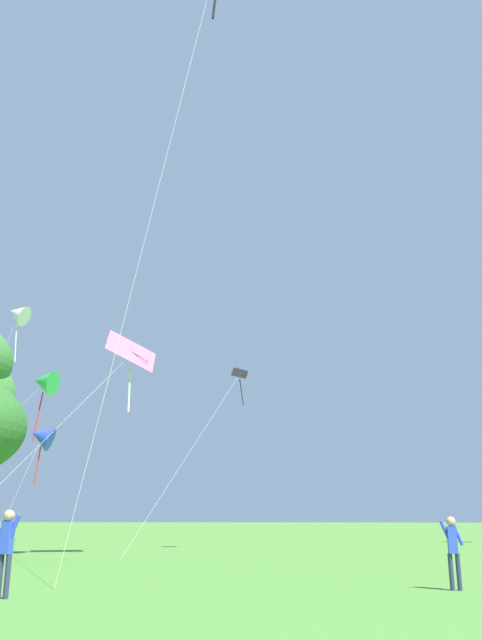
{
  "coord_description": "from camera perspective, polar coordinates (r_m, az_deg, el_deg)",
  "views": [
    {
      "loc": [
        0.6,
        -2.88,
        1.6
      ],
      "look_at": [
        -4.17,
        33.38,
        12.32
      ],
      "focal_mm": 37.74,
      "sensor_mm": 36.0,
      "label": 1
    }
  ],
  "objects": [
    {
      "name": "kite_blue_delta",
      "position": [
        47.53,
        -16.56,
        -9.44
      ],
      "size": [
        2.61,
        9.43,
        7.76
      ],
      "color": "blue",
      "rests_on": "ground_plane"
    },
    {
      "name": "kite_white_distant",
      "position": [
        50.76,
        -18.43,
        0.5
      ],
      "size": [
        1.85,
        6.1,
        16.53
      ],
      "color": "white",
      "rests_on": "ground_plane"
    },
    {
      "name": "person_with_spool",
      "position": [
        16.94,
        17.51,
        -17.78
      ],
      "size": [
        0.51,
        0.22,
        1.6
      ],
      "color": "#2D3351",
      "rests_on": "ground_plane"
    },
    {
      "name": "kite_green_small",
      "position": [
        51.67,
        -16.38,
        -5.07
      ],
      "size": [
        4.9,
        12.17,
        12.21
      ],
      "color": "green",
      "rests_on": "ground_plane"
    },
    {
      "name": "kite_pink_low",
      "position": [
        30.92,
        -9.48,
        -3.47
      ],
      "size": [
        3.63,
        12.2,
        9.9
      ],
      "color": "pink",
      "rests_on": "ground_plane"
    },
    {
      "name": "person_in_blue_jacket",
      "position": [
        15.44,
        -19.27,
        -17.52
      ],
      "size": [
        0.56,
        0.24,
        1.74
      ],
      "color": "#2D3351",
      "rests_on": "ground_plane"
    },
    {
      "name": "kite_black_large",
      "position": [
        34.93,
        -0.57,
        -5.59
      ],
      "size": [
        3.94,
        8.55,
        9.24
      ],
      "color": "black",
      "rests_on": "ground_plane"
    }
  ]
}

